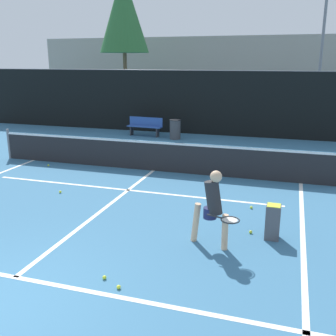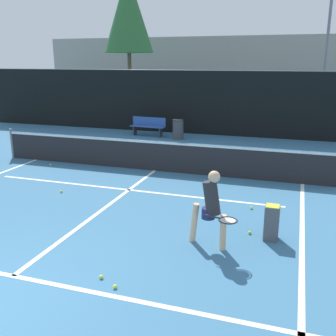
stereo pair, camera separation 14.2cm
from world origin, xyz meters
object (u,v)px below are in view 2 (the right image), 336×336
object	(u,v)px
courtside_bench	(148,126)
parked_car	(162,111)
player_practicing	(211,205)
trash_bin	(178,129)
ball_hopper	(272,222)

from	to	relation	value
courtside_bench	parked_car	size ratio (longest dim) A/B	0.41
player_practicing	trash_bin	xyz separation A→B (m)	(-3.66, 9.92, -0.39)
ball_hopper	courtside_bench	xyz separation A→B (m)	(-6.31, 9.58, 0.10)
ball_hopper	courtside_bench	distance (m)	11.48
ball_hopper	trash_bin	bearing A→B (deg)	117.16
player_practicing	parked_car	size ratio (longest dim) A/B	0.36
ball_hopper	courtside_bench	bearing A→B (deg)	123.37
ball_hopper	trash_bin	distance (m)	10.39
courtside_bench	parked_car	distance (m)	4.57
trash_bin	player_practicing	bearing A→B (deg)	-69.73
courtside_bench	trash_bin	world-z (taller)	trash_bin
player_practicing	courtside_bench	distance (m)	11.52
parked_car	courtside_bench	bearing A→B (deg)	-78.83
courtside_bench	trash_bin	distance (m)	1.61
player_practicing	trash_bin	size ratio (longest dim) A/B	1.70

